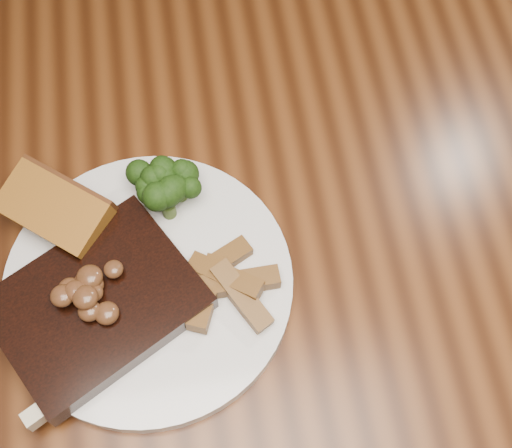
{
  "coord_description": "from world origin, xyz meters",
  "views": [
    {
      "loc": [
        -0.03,
        -0.3,
        1.39
      ],
      "look_at": [
        0.01,
        -0.0,
        0.78
      ],
      "focal_mm": 50.0,
      "sensor_mm": 36.0,
      "label": 1
    }
  ],
  "objects_px": {
    "plate": "(149,285)",
    "potato_wedges": "(215,283)",
    "dining_table": "(245,270)",
    "garlic_bread": "(59,218)",
    "steak": "(97,305)"
  },
  "relations": [
    {
      "from": "steak",
      "to": "potato_wedges",
      "type": "relative_size",
      "value": 1.86
    },
    {
      "from": "steak",
      "to": "garlic_bread",
      "type": "bearing_deg",
      "value": 79.43
    },
    {
      "from": "plate",
      "to": "potato_wedges",
      "type": "height_order",
      "value": "potato_wedges"
    },
    {
      "from": "plate",
      "to": "potato_wedges",
      "type": "xyz_separation_m",
      "value": [
        0.06,
        -0.01,
        0.02
      ]
    },
    {
      "from": "dining_table",
      "to": "steak",
      "type": "bearing_deg",
      "value": -156.86
    },
    {
      "from": "plate",
      "to": "potato_wedges",
      "type": "relative_size",
      "value": 2.9
    },
    {
      "from": "dining_table",
      "to": "steak",
      "type": "distance_m",
      "value": 0.2
    },
    {
      "from": "plate",
      "to": "potato_wedges",
      "type": "bearing_deg",
      "value": -13.48
    },
    {
      "from": "dining_table",
      "to": "potato_wedges",
      "type": "distance_m",
      "value": 0.13
    },
    {
      "from": "plate",
      "to": "garlic_bread",
      "type": "relative_size",
      "value": 2.67
    },
    {
      "from": "garlic_bread",
      "to": "plate",
      "type": "bearing_deg",
      "value": -4.56
    },
    {
      "from": "potato_wedges",
      "to": "garlic_bread",
      "type": "bearing_deg",
      "value": 147.61
    },
    {
      "from": "plate",
      "to": "steak",
      "type": "bearing_deg",
      "value": -156.93
    },
    {
      "from": "plate",
      "to": "garlic_bread",
      "type": "bearing_deg",
      "value": 136.59
    },
    {
      "from": "plate",
      "to": "steak",
      "type": "xyz_separation_m",
      "value": [
        -0.05,
        -0.02,
        0.02
      ]
    }
  ]
}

